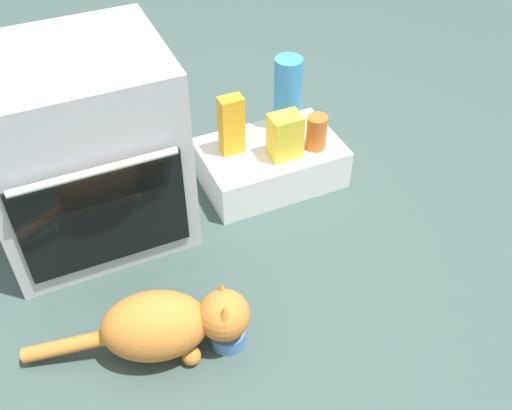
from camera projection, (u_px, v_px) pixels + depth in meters
ground at (144, 309)px, 1.96m from camera, size 8.00×8.00×0.00m
oven at (82, 150)px, 2.01m from camera, size 0.63×0.57×0.71m
pantry_cabinet at (270, 163)px, 2.39m from camera, size 0.55×0.35×0.17m
food_bowl at (228, 335)px, 1.84m from camera, size 0.11×0.11×0.08m
cat at (169, 324)px, 1.77m from camera, size 0.67×0.30×0.23m
water_bottle at (288, 93)px, 2.34m from camera, size 0.11×0.11×0.30m
snack_bag at (285, 136)px, 2.23m from camera, size 0.12×0.09×0.18m
juice_carton at (231, 125)px, 2.23m from camera, size 0.09×0.06×0.24m
sauce_jar at (316, 132)px, 2.28m from camera, size 0.08×0.08×0.14m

